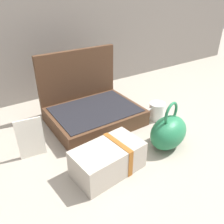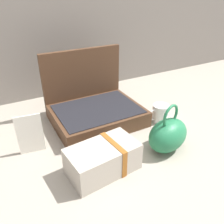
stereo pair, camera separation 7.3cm
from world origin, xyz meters
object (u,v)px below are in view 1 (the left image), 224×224
Objects in this scene: open_suitcase at (91,108)px; cream_toiletry_bag at (109,159)px; info_card_left at (31,138)px; coffee_mug at (157,111)px; teal_pouch_handbag at (168,132)px.

cream_toiletry_bag is at bearing -109.48° from open_suitcase.
open_suitcase reaches higher than info_card_left.
coffee_mug is at bearing 2.47° from info_card_left.
teal_pouch_handbag is (0.16, -0.36, 0.00)m from open_suitcase.
open_suitcase is 3.65× the size of coffee_mug.
open_suitcase is 0.40m from teal_pouch_handbag.
teal_pouch_handbag is at bearing -65.91° from open_suitcase.
info_card_left is at bearing 131.15° from cream_toiletry_bag.
info_card_left is at bearing 153.50° from teal_pouch_handbag.
info_card_left reaches higher than coffee_mug.
cream_toiletry_bag is at bearing -41.41° from info_card_left.
info_card_left is (-0.33, -0.12, 0.02)m from open_suitcase.
info_card_left reaches higher than cream_toiletry_bag.
teal_pouch_handbag reaches higher than info_card_left.
open_suitcase is at bearing 114.09° from teal_pouch_handbag.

